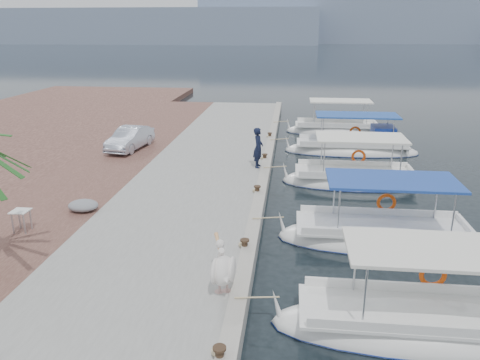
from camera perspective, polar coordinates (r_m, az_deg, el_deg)
name	(u,v)px	position (r m, az deg, el deg)	size (l,w,h in m)	color
ground	(263,220)	(17.67, 2.86, -4.87)	(400.00, 400.00, 0.00)	black
concrete_quay	(208,172)	(22.60, -3.94, 0.99)	(6.00, 40.00, 0.50)	gray
quay_curb	(266,168)	(22.19, 3.13, 1.52)	(0.44, 40.00, 0.12)	#9D988B
cobblestone_strip	(108,169)	(23.98, -15.78, 1.35)	(4.00, 40.00, 0.50)	brown
distant_hills	(361,25)	(219.61, 14.58, 17.83)	(330.00, 60.00, 18.00)	gray
fishing_caique_a	(427,329)	(12.40, 21.87, -16.50)	(7.41, 2.21, 2.83)	white
fishing_caique_b	(381,238)	(16.58, 16.82, -6.82)	(6.96, 2.41, 2.83)	white
fishing_caique_c	(354,181)	(22.21, 13.70, -0.15)	(6.59, 2.47, 2.83)	white
fishing_caique_d	(353,150)	(27.69, 13.61, 3.61)	(7.61, 2.30, 2.83)	white
fishing_caique_e	(336,131)	(32.79, 11.63, 5.87)	(6.79, 2.27, 2.83)	white
mooring_bollards	(257,189)	(18.84, 2.12, -1.11)	(0.28, 20.28, 0.33)	black
pelican	(223,269)	(11.92, -2.10, -10.76)	(0.80, 1.63, 1.26)	tan
fisherman	(258,148)	(22.23, 2.23, 3.96)	(0.70, 0.46, 1.91)	black
parked_car	(130,138)	(26.33, -13.27, 4.96)	(1.29, 3.69, 1.22)	#ADB5C6
tarp_bundle	(83,205)	(18.04, -18.57, -2.96)	(1.10, 0.90, 0.40)	gray
folding_table	(21,216)	(16.89, -25.13, -4.05)	(0.55, 0.55, 0.73)	silver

